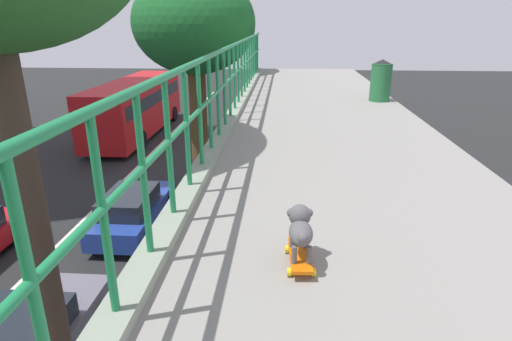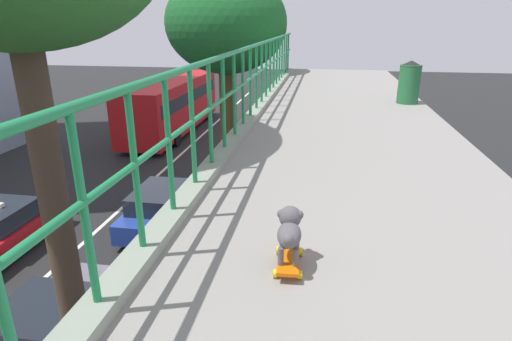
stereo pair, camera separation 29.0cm
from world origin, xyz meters
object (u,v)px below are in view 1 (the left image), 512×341
Objects in this scene: small_dog at (300,227)px; litter_bin at (381,80)px; car_blue_seventh at (133,210)px; city_bus at (136,104)px; toy_skateboard at (300,256)px.

small_dog is 0.48× the size of litter_bin.
car_blue_seventh is at bearing 117.21° from small_dog.
car_blue_seventh is 11.76m from small_dog.
small_dog reaches higher than car_blue_seventh.
car_blue_seventh is 12.70m from city_bus.
toy_skateboard is 1.12× the size of small_dog.
city_bus is 13.59× the size of litter_bin.
small_dog is at bearing -67.58° from city_bus.
car_blue_seventh is at bearing 117.16° from toy_skateboard.
litter_bin reaches higher than small_dog.
city_bus is at bearing 108.32° from car_blue_seventh.
car_blue_seventh is 9.79× the size of toy_skateboard.
city_bus is 28.17× the size of small_dog.
small_dog reaches higher than city_bus.
city_bus is 19.31m from litter_bin.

